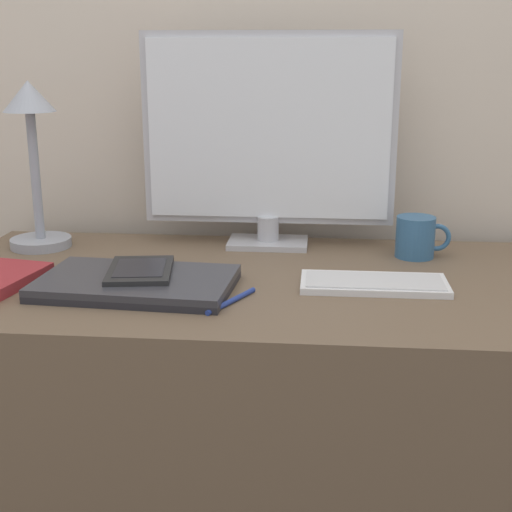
{
  "coord_description": "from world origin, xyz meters",
  "views": [
    {
      "loc": [
        0.06,
        -1.07,
        1.11
      ],
      "look_at": [
        -0.05,
        0.13,
        0.76
      ],
      "focal_mm": 50.0,
      "sensor_mm": 36.0,
      "label": 1
    }
  ],
  "objects": [
    {
      "name": "pen",
      "position": [
        -0.09,
        0.05,
        0.71
      ],
      "size": [
        0.07,
        0.13,
        0.01
      ],
      "color": "navy",
      "rests_on": "desk"
    },
    {
      "name": "ereader",
      "position": [
        -0.26,
        0.13,
        0.73
      ],
      "size": [
        0.13,
        0.17,
        0.01
      ],
      "color": "black",
      "rests_on": "laptop"
    },
    {
      "name": "coffee_mug",
      "position": [
        0.26,
        0.36,
        0.75
      ],
      "size": [
        0.11,
        0.08,
        0.08
      ],
      "color": "#336089",
      "rests_on": "desk"
    },
    {
      "name": "desk",
      "position": [
        0.0,
        0.19,
        0.35
      ],
      "size": [
        1.33,
        0.62,
        0.7
      ],
      "color": "brown",
      "rests_on": "ground_plane"
    },
    {
      "name": "keyboard",
      "position": [
        0.16,
        0.16,
        0.71
      ],
      "size": [
        0.26,
        0.12,
        0.01
      ],
      "color": "silver",
      "rests_on": "desk"
    },
    {
      "name": "wall_back",
      "position": [
        0.0,
        0.58,
        1.2
      ],
      "size": [
        3.6,
        0.05,
        2.4
      ],
      "color": "beige",
      "rests_on": "ground_plane"
    },
    {
      "name": "monitor",
      "position": [
        -0.05,
        0.43,
        0.94
      ],
      "size": [
        0.53,
        0.11,
        0.45
      ],
      "color": "#B7B7BC",
      "rests_on": "desk"
    },
    {
      "name": "laptop",
      "position": [
        -0.26,
        0.1,
        0.72
      ],
      "size": [
        0.35,
        0.23,
        0.02
      ],
      "color": "#232328",
      "rests_on": "desk"
    },
    {
      "name": "desk_lamp",
      "position": [
        -0.54,
        0.37,
        0.92
      ],
      "size": [
        0.13,
        0.13,
        0.35
      ],
      "color": "#999EA8",
      "rests_on": "desk"
    }
  ]
}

